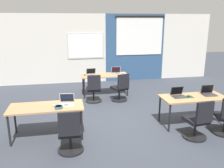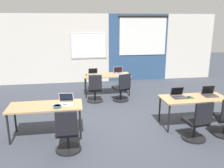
% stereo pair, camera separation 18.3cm
% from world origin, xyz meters
% --- Properties ---
extents(ground_plane, '(24.00, 24.00, 0.00)m').
position_xyz_m(ground_plane, '(0.00, 0.00, 0.00)').
color(ground_plane, '#383D47').
extents(back_wall_assembly, '(10.00, 0.27, 2.80)m').
position_xyz_m(back_wall_assembly, '(0.04, 4.20, 1.41)').
color(back_wall_assembly, silver).
rests_on(back_wall_assembly, ground).
extents(desk_near_left, '(1.60, 0.70, 0.72)m').
position_xyz_m(desk_near_left, '(-1.75, -0.60, 0.66)').
color(desk_near_left, tan).
rests_on(desk_near_left, ground).
extents(desk_near_right, '(1.60, 0.70, 0.72)m').
position_xyz_m(desk_near_right, '(1.75, -0.60, 0.66)').
color(desk_near_right, tan).
rests_on(desk_near_right, ground).
extents(desk_far_center, '(1.60, 0.70, 0.72)m').
position_xyz_m(desk_far_center, '(0.00, 2.20, 0.66)').
color(desk_far_center, tan).
rests_on(desk_far_center, ground).
extents(laptop_near_right_end, '(0.34, 0.27, 0.24)m').
position_xyz_m(laptop_near_right_end, '(2.20, -0.52, 0.77)').
color(laptop_near_right_end, '#333338').
rests_on(laptop_near_right_end, desk_near_right).
extents(laptop_far_right, '(0.33, 0.28, 0.23)m').
position_xyz_m(laptop_far_right, '(0.43, 2.30, 0.77)').
color(laptop_far_right, '#9E9EA3').
rests_on(laptop_far_right, desk_far_center).
extents(mouse_far_right, '(0.07, 0.11, 0.03)m').
position_xyz_m(mouse_far_right, '(0.68, 2.28, 0.74)').
color(mouse_far_right, silver).
rests_on(mouse_far_right, desk_far_center).
extents(chair_far_right, '(0.56, 0.61, 0.92)m').
position_xyz_m(chair_far_right, '(0.38, 1.45, 0.38)').
color(chair_far_right, black).
rests_on(chair_far_right, ground).
extents(laptop_far_left, '(0.36, 0.35, 0.22)m').
position_xyz_m(laptop_far_left, '(-0.45, 2.24, 0.77)').
color(laptop_far_left, '#9E9EA3').
rests_on(laptop_far_left, desk_far_center).
extents(mouse_far_left, '(0.07, 0.10, 0.03)m').
position_xyz_m(mouse_far_left, '(-0.70, 2.23, 0.74)').
color(mouse_far_left, black).
rests_on(mouse_far_left, desk_far_center).
extents(chair_far_left, '(0.52, 0.54, 0.92)m').
position_xyz_m(chair_far_left, '(-0.48, 1.50, 0.38)').
color(chair_far_left, black).
rests_on(chair_far_left, ground).
extents(laptop_near_left_inner, '(0.36, 0.34, 0.23)m').
position_xyz_m(laptop_near_left_inner, '(-1.31, -0.55, 0.77)').
color(laptop_near_left_inner, silver).
rests_on(laptop_near_left_inner, desk_near_left).
extents(mouse_near_left_inner, '(0.09, 0.11, 0.03)m').
position_xyz_m(mouse_near_left_inner, '(-1.58, -0.63, 0.74)').
color(mouse_near_left_inner, '#B2B2B7').
rests_on(mouse_near_left_inner, desk_near_left).
extents(chair_near_left_inner, '(0.52, 0.54, 0.92)m').
position_xyz_m(chair_near_left_inner, '(-1.27, -1.38, 0.38)').
color(chair_near_left_inner, black).
rests_on(chair_near_left_inner, ground).
extents(laptop_near_right_inner, '(0.34, 0.31, 0.23)m').
position_xyz_m(laptop_near_right_inner, '(1.39, -0.52, 0.77)').
color(laptop_near_right_inner, '#333338').
rests_on(laptop_near_right_inner, desk_near_right).
extents(mousepad_near_right_inner, '(0.22, 0.19, 0.00)m').
position_xyz_m(mousepad_near_right_inner, '(1.62, -0.59, 0.72)').
color(mousepad_near_right_inner, '#23512D').
rests_on(mousepad_near_right_inner, desk_near_right).
extents(mouse_near_right_inner, '(0.07, 0.11, 0.03)m').
position_xyz_m(mouse_near_right_inner, '(1.62, -0.59, 0.74)').
color(mouse_near_right_inner, black).
rests_on(mouse_near_right_inner, mousepad_near_right_inner).
extents(chair_near_right_inner, '(0.52, 0.56, 0.92)m').
position_xyz_m(chair_near_right_inner, '(1.46, -1.34, 0.38)').
color(chair_near_right_inner, black).
rests_on(chair_near_right_inner, ground).
extents(snack_bowl, '(0.18, 0.18, 0.06)m').
position_xyz_m(snack_bowl, '(-1.48, -0.80, 0.76)').
color(snack_bowl, '#3D6070').
rests_on(snack_bowl, desk_near_left).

